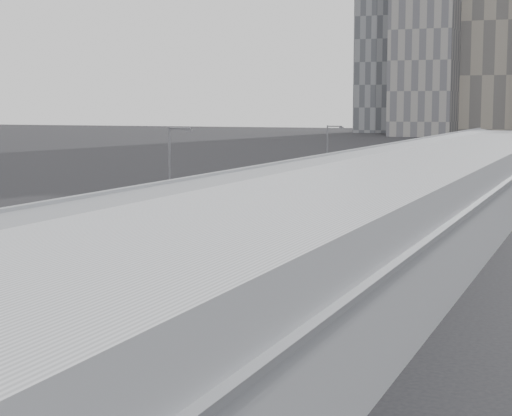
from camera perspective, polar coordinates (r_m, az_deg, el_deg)
The scene contains 18 objects.
sidewalk at distance 65.09m, azimuth 6.64°, elevation -2.64°, with size 10.00×170.00×0.12m, color gray.
lane_line at distance 68.64m, azimuth -1.83°, elevation -2.15°, with size 0.12×160.00×0.02m, color gold.
depot at distance 63.66m, azimuth 10.14°, elevation 0.23°, with size 12.45×160.40×7.20m.
bus_2 at distance 49.02m, azimuth -8.07°, elevation -3.80°, with size 3.86×14.11×4.08m.
bus_3 at distance 61.49m, azimuth -1.27°, elevation -1.60°, with size 3.75×13.91×4.02m.
bus_4 at distance 74.22m, azimuth 3.28°, elevation -0.31°, with size 2.77×12.32×3.59m.
bus_5 at distance 88.12m, azimuth 6.61°, elevation 0.77°, with size 3.19×12.17×3.52m.
bus_6 at distance 101.91m, azimuth 8.35°, elevation 1.69°, with size 3.10×13.99×4.07m.
bus_7 at distance 113.76m, azimuth 9.82°, elevation 2.07°, with size 2.70×12.03×3.50m.
bus_8 at distance 126.49m, azimuth 11.19°, elevation 2.60°, with size 3.47×13.70×3.97m.
bus_9 at distance 139.58m, azimuth 12.19°, elevation 2.89°, with size 3.35×12.52×3.62m.
tree_1 at distance 45.83m, azimuth -3.98°, elevation -2.61°, with size 1.17×1.17×3.90m.
tree_2 at distance 63.39m, azimuth 3.33°, elevation 0.02°, with size 1.98×1.98×4.22m.
tree_3 at distance 88.17m, azimuth 8.81°, elevation 1.81°, with size 2.06×2.06×4.17m.
street_lamp_near at distance 65.11m, azimuth -5.63°, elevation 1.99°, with size 2.04×0.22×9.14m.
street_lamp_far at distance 102.01m, azimuth 4.88°, elevation 3.53°, with size 2.04×0.22×8.43m.
shipping_container at distance 124.41m, azimuth 7.27°, elevation 2.42°, with size 2.20×6.10×2.55m, color #14441C.
suv at distance 144.26m, azimuth 9.92°, elevation 2.78°, with size 2.63×5.70×1.59m, color black.
Camera 1 is at (26.31, -6.84, 10.70)m, focal length 60.00 mm.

